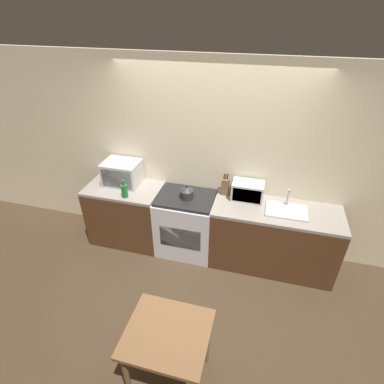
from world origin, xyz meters
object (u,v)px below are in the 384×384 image
object	(u,v)px
stove_range	(186,224)
bottle	(125,191)
dining_table	(168,341)
toaster_oven	(248,191)
kettle	(187,192)
microwave	(122,173)

from	to	relation	value
stove_range	bottle	distance (m)	0.97
bottle	dining_table	bearing A→B (deg)	-54.80
toaster_oven	stove_range	bearing A→B (deg)	-168.46
stove_range	dining_table	distance (m)	1.83
stove_range	kettle	size ratio (longest dim) A/B	4.64
microwave	bottle	distance (m)	0.36
kettle	toaster_oven	bearing A→B (deg)	13.65
microwave	toaster_oven	bearing A→B (deg)	1.95
stove_range	bottle	xyz separation A→B (m)	(-0.77, -0.21, 0.55)
dining_table	bottle	bearing A→B (deg)	125.20
stove_range	microwave	bearing A→B (deg)	173.92
kettle	dining_table	size ratio (longest dim) A/B	0.26
stove_range	toaster_oven	xyz separation A→B (m)	(0.78, 0.16, 0.57)
dining_table	toaster_oven	bearing A→B (deg)	77.49
bottle	toaster_oven	size ratio (longest dim) A/B	0.62
kettle	toaster_oven	world-z (taller)	toaster_oven
bottle	dining_table	world-z (taller)	bottle
bottle	dining_table	size ratio (longest dim) A/B	0.33
microwave	dining_table	size ratio (longest dim) A/B	0.66
stove_range	dining_table	xyz separation A→B (m)	(0.35, -1.79, 0.17)
kettle	microwave	bearing A→B (deg)	172.57
kettle	bottle	size ratio (longest dim) A/B	0.78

